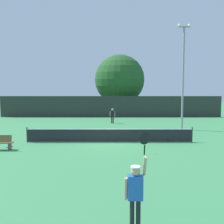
# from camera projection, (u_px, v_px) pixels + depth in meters

# --- Properties ---
(ground_plane) EXTENTS (120.00, 120.00, 0.00)m
(ground_plane) POSITION_uv_depth(u_px,v_px,m) (109.00, 142.00, 17.27)
(ground_plane) COLOR #387F4C
(tennis_net) EXTENTS (11.64, 0.08, 1.07)m
(tennis_net) POSITION_uv_depth(u_px,v_px,m) (109.00, 135.00, 17.23)
(tennis_net) COLOR #232328
(tennis_net) RESTS_ON ground
(perimeter_fence) EXTENTS (30.19, 0.12, 2.85)m
(perimeter_fence) POSITION_uv_depth(u_px,v_px,m) (110.00, 107.00, 33.62)
(perimeter_fence) COLOR #2D332D
(perimeter_fence) RESTS_ON ground
(player_serving) EXTENTS (0.67, 0.40, 2.58)m
(player_serving) POSITION_uv_depth(u_px,v_px,m) (135.00, 188.00, 6.26)
(player_serving) COLOR blue
(player_serving) RESTS_ON ground
(player_receiving) EXTENTS (0.57, 0.24, 1.62)m
(player_receiving) POSITION_uv_depth(u_px,v_px,m) (112.00, 114.00, 27.12)
(player_receiving) COLOR black
(player_receiving) RESTS_ON ground
(tennis_ball) EXTENTS (0.07, 0.07, 0.07)m
(tennis_ball) POSITION_uv_depth(u_px,v_px,m) (154.00, 153.00, 14.05)
(tennis_ball) COLOR #CCE033
(tennis_ball) RESTS_ON ground
(spare_racket) EXTENTS (0.28, 0.52, 0.04)m
(spare_racket) POSITION_uv_depth(u_px,v_px,m) (10.00, 147.00, 15.85)
(spare_racket) COLOR black
(spare_racket) RESTS_ON ground
(light_pole) EXTENTS (1.18, 0.28, 9.57)m
(light_pole) POSITION_uv_depth(u_px,v_px,m) (182.00, 71.00, 22.41)
(light_pole) COLOR gray
(light_pole) RESTS_ON ground
(large_tree) EXTENTS (7.76, 7.76, 9.17)m
(large_tree) POSITION_uv_depth(u_px,v_px,m) (119.00, 80.00, 38.44)
(large_tree) COLOR brown
(large_tree) RESTS_ON ground
(parked_car_near) EXTENTS (2.15, 4.31, 1.69)m
(parked_car_near) POSITION_uv_depth(u_px,v_px,m) (63.00, 108.00, 38.85)
(parked_car_near) COLOR navy
(parked_car_near) RESTS_ON ground
(parked_car_mid) EXTENTS (2.07, 4.27, 1.69)m
(parked_car_mid) POSITION_uv_depth(u_px,v_px,m) (92.00, 108.00, 39.00)
(parked_car_mid) COLOR black
(parked_car_mid) RESTS_ON ground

